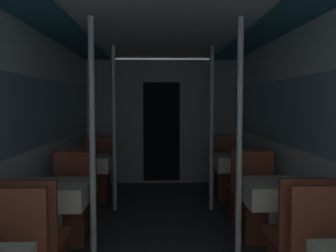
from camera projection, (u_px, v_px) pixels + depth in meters
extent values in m
cube|color=silver|center=(20.00, 141.00, 3.41)|extent=(0.05, 8.02, 2.16)
cube|color=#7A9EB7|center=(21.00, 114.00, 3.39)|extent=(0.03, 7.38, 0.71)
cube|color=silver|center=(308.00, 140.00, 3.49)|extent=(0.05, 8.02, 2.16)
cube|color=#7A9EB7|center=(308.00, 114.00, 3.47)|extent=(0.03, 7.38, 0.71)
cube|color=white|center=(166.00, 16.00, 3.37)|extent=(2.66, 8.02, 0.04)
cube|color=#2D707F|center=(44.00, 19.00, 3.34)|extent=(0.48, 7.70, 0.03)
cube|color=#2D707F|center=(285.00, 20.00, 3.41)|extent=(0.48, 7.70, 0.03)
cube|color=gray|center=(161.00, 122.00, 6.59)|extent=(2.61, 0.08, 2.16)
cube|color=black|center=(161.00, 132.00, 6.55)|extent=(0.64, 0.01, 1.73)
cube|color=brown|center=(14.00, 224.00, 2.32)|extent=(0.41, 0.04, 0.45)
cylinder|color=#B7B7BC|center=(56.00, 224.00, 3.28)|extent=(0.11, 0.11, 0.69)
cube|color=#B2B2B7|center=(55.00, 184.00, 3.25)|extent=(0.52, 0.52, 0.02)
cube|color=beige|center=(55.00, 194.00, 3.26)|extent=(0.56, 0.56, 0.19)
cube|color=brown|center=(36.00, 239.00, 2.74)|extent=(0.41, 0.41, 0.05)
cube|color=brown|center=(26.00, 213.00, 2.54)|extent=(0.41, 0.04, 0.45)
cube|color=brown|center=(70.00, 223.00, 3.82)|extent=(0.35, 0.35, 0.40)
cube|color=brown|center=(70.00, 201.00, 3.80)|extent=(0.41, 0.41, 0.05)
cube|color=brown|center=(73.00, 173.00, 3.97)|extent=(0.41, 0.04, 0.45)
cylinder|color=silver|center=(92.00, 143.00, 3.24)|extent=(0.05, 0.05, 2.16)
cylinder|color=#4C4C51|center=(90.00, 210.00, 4.96)|extent=(0.29, 0.29, 0.01)
cylinder|color=#B7B7BC|center=(90.00, 183.00, 4.93)|extent=(0.11, 0.11, 0.69)
cube|color=#B2B2B7|center=(89.00, 157.00, 4.91)|extent=(0.52, 0.52, 0.02)
cube|color=beige|center=(89.00, 163.00, 4.92)|extent=(0.56, 0.56, 0.19)
cube|color=brown|center=(82.00, 206.00, 4.41)|extent=(0.35, 0.35, 0.40)
cube|color=brown|center=(82.00, 187.00, 4.40)|extent=(0.41, 0.41, 0.05)
cube|color=brown|center=(78.00, 169.00, 4.19)|extent=(0.41, 0.04, 0.45)
cube|color=brown|center=(96.00, 186.00, 5.47)|extent=(0.35, 0.35, 0.40)
cube|color=brown|center=(96.00, 171.00, 5.46)|extent=(0.41, 0.41, 0.05)
cube|color=brown|center=(98.00, 152.00, 5.63)|extent=(0.41, 0.04, 0.45)
cylinder|color=silver|center=(114.00, 129.00, 4.90)|extent=(0.05, 0.05, 2.16)
cube|color=brown|center=(322.00, 221.00, 2.38)|extent=(0.41, 0.04, 0.45)
cylinder|color=#B7B7BC|center=(275.00, 222.00, 3.33)|extent=(0.11, 0.11, 0.69)
cube|color=#B2B2B7|center=(276.00, 183.00, 3.31)|extent=(0.52, 0.52, 0.02)
cube|color=beige|center=(275.00, 192.00, 3.32)|extent=(0.56, 0.56, 0.19)
cube|color=brown|center=(297.00, 236.00, 2.80)|extent=(0.41, 0.41, 0.05)
cube|color=brown|center=(308.00, 211.00, 2.60)|extent=(0.41, 0.04, 0.45)
cube|color=brown|center=(258.00, 221.00, 3.88)|extent=(0.35, 0.35, 0.40)
cube|color=brown|center=(259.00, 199.00, 3.86)|extent=(0.41, 0.41, 0.05)
cube|color=brown|center=(254.00, 172.00, 4.03)|extent=(0.41, 0.04, 0.45)
cylinder|color=silver|center=(239.00, 142.00, 3.28)|extent=(0.05, 0.05, 2.16)
cylinder|color=#4C4C51|center=(235.00, 208.00, 5.01)|extent=(0.29, 0.29, 0.01)
cylinder|color=#B7B7BC|center=(236.00, 182.00, 4.99)|extent=(0.11, 0.11, 0.69)
cube|color=#B2B2B7|center=(236.00, 156.00, 4.97)|extent=(0.52, 0.52, 0.02)
cube|color=beige|center=(236.00, 162.00, 4.97)|extent=(0.56, 0.56, 0.19)
cube|color=brown|center=(245.00, 205.00, 4.47)|extent=(0.35, 0.35, 0.40)
cube|color=brown|center=(245.00, 186.00, 4.46)|extent=(0.41, 0.41, 0.05)
cube|color=brown|center=(249.00, 168.00, 4.25)|extent=(0.41, 0.04, 0.45)
cube|color=brown|center=(228.00, 185.00, 5.53)|extent=(0.35, 0.35, 0.40)
cube|color=brown|center=(228.00, 170.00, 5.52)|extent=(0.41, 0.41, 0.05)
cube|color=brown|center=(226.00, 151.00, 5.69)|extent=(0.41, 0.04, 0.45)
cylinder|color=silver|center=(212.00, 129.00, 4.93)|extent=(0.05, 0.05, 2.16)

